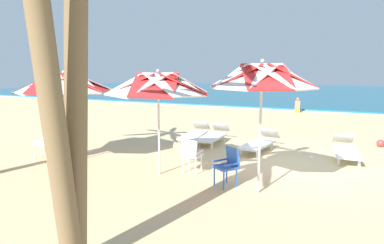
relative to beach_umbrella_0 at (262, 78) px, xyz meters
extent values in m
plane|color=#D3B784|center=(0.38, 2.46, -2.43)|extent=(80.00, 80.00, 0.00)
cube|color=#19607F|center=(0.38, 33.22, -2.38)|extent=(80.00, 36.00, 0.10)
cube|color=white|center=(0.38, 14.92, -2.42)|extent=(80.00, 0.70, 0.01)
cylinder|color=silver|center=(0.00, 0.00, -1.28)|extent=(0.05, 0.05, 2.30)
cube|color=red|center=(0.49, 0.20, 0.03)|extent=(1.23, 1.16, 0.50)
cube|color=white|center=(0.20, 0.49, 0.03)|extent=(1.16, 1.22, 0.50)
cube|color=red|center=(-0.20, 0.49, 0.03)|extent=(1.16, 1.23, 0.50)
cube|color=white|center=(-0.49, 0.20, 0.03)|extent=(1.22, 1.16, 0.50)
cube|color=red|center=(-0.49, -0.20, 0.03)|extent=(1.23, 1.16, 0.50)
cube|color=white|center=(-0.20, -0.49, 0.03)|extent=(1.16, 1.22, 0.50)
cube|color=red|center=(0.20, -0.49, 0.03)|extent=(1.16, 1.23, 0.50)
cube|color=white|center=(0.49, -0.20, 0.03)|extent=(1.22, 1.16, 0.50)
sphere|color=silver|center=(0.00, 0.00, 0.33)|extent=(0.08, 0.08, 0.08)
cube|color=blue|center=(-0.77, 0.09, -1.99)|extent=(0.61, 0.61, 0.05)
cube|color=blue|center=(-0.66, 0.26, -1.76)|extent=(0.40, 0.31, 0.40)
cube|color=blue|center=(-0.60, -0.02, -1.88)|extent=(0.25, 0.35, 0.03)
cube|color=blue|center=(-0.93, 0.20, -1.88)|extent=(0.25, 0.35, 0.03)
cylinder|color=blue|center=(-0.72, -0.15, -2.22)|extent=(0.04, 0.04, 0.41)
cylinder|color=blue|center=(-1.01, 0.04, -2.22)|extent=(0.04, 0.04, 0.41)
cylinder|color=blue|center=(-0.52, 0.14, -2.22)|extent=(0.04, 0.04, 0.41)
cylinder|color=blue|center=(-0.82, 0.33, -2.22)|extent=(0.04, 0.04, 0.41)
cylinder|color=silver|center=(-2.54, 0.20, -1.38)|extent=(0.05, 0.05, 2.09)
cube|color=red|center=(-1.97, 0.44, -0.17)|extent=(1.43, 1.33, 0.55)
cube|color=white|center=(-2.30, 0.77, -0.17)|extent=(1.34, 1.41, 0.55)
cube|color=red|center=(-2.77, 0.77, -0.17)|extent=(1.33, 1.43, 0.55)
cube|color=white|center=(-3.10, 0.44, -0.17)|extent=(1.41, 1.34, 0.55)
cube|color=red|center=(-3.10, -0.03, -0.17)|extent=(1.43, 1.33, 0.55)
cube|color=white|center=(-2.77, -0.36, -0.17)|extent=(1.34, 1.41, 0.55)
cube|color=red|center=(-2.30, -0.36, -0.17)|extent=(1.33, 1.43, 0.55)
cube|color=white|center=(-1.97, -0.03, -0.17)|extent=(1.41, 1.34, 0.55)
sphere|color=silver|center=(-2.54, 0.20, 0.13)|extent=(0.08, 0.08, 0.08)
cube|color=white|center=(-1.86, 0.70, -1.99)|extent=(0.44, 0.44, 0.05)
cube|color=white|center=(-1.86, 0.50, -1.76)|extent=(0.42, 0.10, 0.40)
cube|color=white|center=(-2.06, 0.70, -1.88)|extent=(0.04, 0.40, 0.03)
cube|color=white|center=(-1.66, 0.70, -1.88)|extent=(0.04, 0.40, 0.03)
cylinder|color=white|center=(-2.03, 0.88, -2.22)|extent=(0.04, 0.04, 0.41)
cylinder|color=white|center=(-1.68, 0.87, -2.22)|extent=(0.04, 0.04, 0.41)
cylinder|color=white|center=(-2.04, 0.52, -2.22)|extent=(0.04, 0.04, 0.41)
cylinder|color=white|center=(-1.68, 0.52, -2.22)|extent=(0.04, 0.04, 0.41)
cylinder|color=silver|center=(-5.42, 0.06, -1.39)|extent=(0.05, 0.05, 2.07)
cube|color=red|center=(-4.85, 0.30, -0.20)|extent=(1.46, 1.35, 0.55)
cube|color=white|center=(-5.18, 0.63, -0.20)|extent=(1.36, 1.42, 0.55)
cube|color=red|center=(-5.65, 0.63, -0.20)|extent=(1.35, 1.46, 0.55)
cube|color=white|center=(-5.99, 0.30, -0.20)|extent=(1.42, 1.36, 0.55)
cube|color=red|center=(-5.99, -0.17, -0.20)|extent=(1.46, 1.35, 0.55)
cube|color=white|center=(-5.65, -0.51, -0.20)|extent=(1.36, 1.42, 0.55)
cube|color=red|center=(-5.18, -0.51, -0.20)|extent=(1.35, 1.46, 0.55)
cube|color=white|center=(-4.85, -0.17, -0.20)|extent=(1.42, 1.36, 0.55)
sphere|color=silver|center=(-5.42, 0.06, 0.10)|extent=(0.08, 0.08, 0.08)
cube|color=white|center=(-6.42, 0.07, -1.99)|extent=(0.56, 0.56, 0.05)
cube|color=white|center=(-6.23, 0.14, -1.76)|extent=(0.22, 0.43, 0.40)
cube|color=white|center=(-6.35, -0.12, -1.88)|extent=(0.39, 0.16, 0.03)
cube|color=white|center=(-6.48, 0.26, -1.88)|extent=(0.39, 0.16, 0.03)
cylinder|color=white|center=(-6.53, -0.15, -2.22)|extent=(0.04, 0.04, 0.41)
cylinder|color=white|center=(-6.64, 0.18, -2.22)|extent=(0.04, 0.04, 0.41)
cylinder|color=white|center=(-6.19, -0.04, -2.22)|extent=(0.04, 0.04, 0.41)
cylinder|color=white|center=(-6.31, 0.30, -2.22)|extent=(0.04, 0.04, 0.41)
cube|color=white|center=(-5.70, 0.51, -1.99)|extent=(0.55, 0.55, 0.05)
cube|color=white|center=(-5.64, 0.70, -1.76)|extent=(0.43, 0.22, 0.40)
cube|color=white|center=(-5.51, 0.45, -1.88)|extent=(0.16, 0.39, 0.03)
cube|color=white|center=(-5.89, 0.58, -1.88)|extent=(0.16, 0.39, 0.03)
cylinder|color=white|center=(-5.59, 0.29, -2.22)|extent=(0.04, 0.04, 0.41)
cylinder|color=white|center=(-5.92, 0.40, -2.22)|extent=(0.04, 0.04, 0.41)
cylinder|color=white|center=(-5.48, 0.63, -2.22)|extent=(0.04, 0.04, 0.41)
cylinder|color=white|center=(-5.81, 0.74, -2.22)|extent=(0.04, 0.04, 0.41)
cube|color=white|center=(1.73, 3.57, -2.18)|extent=(0.80, 1.75, 0.06)
cube|color=white|center=(1.63, 4.62, -1.99)|extent=(0.65, 0.54, 0.36)
cube|color=white|center=(2.04, 2.96, -2.32)|extent=(0.06, 0.06, 0.22)
cube|color=white|center=(1.54, 2.91, -2.32)|extent=(0.06, 0.06, 0.22)
cube|color=white|center=(1.92, 4.22, -2.32)|extent=(0.06, 0.06, 0.22)
cube|color=white|center=(1.41, 4.18, -2.32)|extent=(0.06, 0.06, 0.22)
cube|color=white|center=(-0.82, 3.40, -2.18)|extent=(0.89, 1.78, 0.06)
cube|color=white|center=(-0.66, 4.45, -1.99)|extent=(0.67, 0.57, 0.36)
cube|color=white|center=(-0.67, 2.73, -2.32)|extent=(0.06, 0.06, 0.22)
cube|color=white|center=(-1.17, 2.81, -2.32)|extent=(0.06, 0.06, 0.22)
cube|color=white|center=(-0.47, 3.99, -2.32)|extent=(0.06, 0.06, 0.22)
cube|color=white|center=(-0.98, 4.07, -2.32)|extent=(0.06, 0.06, 0.22)
cube|color=white|center=(-2.57, 3.84, -2.18)|extent=(0.68, 1.71, 0.06)
cube|color=white|center=(-2.59, 4.89, -1.99)|extent=(0.62, 0.49, 0.36)
cube|color=white|center=(-2.30, 3.21, -2.32)|extent=(0.06, 0.06, 0.22)
cube|color=white|center=(-2.81, 3.19, -2.32)|extent=(0.06, 0.06, 0.22)
cube|color=white|center=(-2.33, 4.48, -2.32)|extent=(0.06, 0.06, 0.22)
cube|color=white|center=(-2.84, 4.47, -2.32)|extent=(0.06, 0.06, 0.22)
cube|color=white|center=(-3.29, 3.88, -2.18)|extent=(0.83, 1.76, 0.06)
cube|color=white|center=(-3.41, 4.93, -1.99)|extent=(0.66, 0.55, 0.36)
cube|color=white|center=(-2.96, 3.28, -2.32)|extent=(0.06, 0.06, 0.22)
cube|color=white|center=(-3.47, 3.22, -2.32)|extent=(0.06, 0.06, 0.22)
cube|color=white|center=(-3.11, 4.55, -2.32)|extent=(0.06, 0.06, 0.22)
cube|color=white|center=(-3.62, 4.49, -2.32)|extent=(0.06, 0.06, 0.22)
cylinder|color=brown|center=(-1.63, -3.39, -0.18)|extent=(0.29, 0.65, 4.50)
cylinder|color=brown|center=(-1.58, -3.91, 0.62)|extent=(0.28, 0.79, 6.10)
sphere|color=red|center=(2.81, 5.84, -2.30)|extent=(0.25, 0.25, 0.25)
cube|color=yellow|center=(-0.88, 14.18, -2.33)|extent=(0.30, 0.24, 0.20)
cube|color=#9E7051|center=(-0.88, 14.16, -1.97)|extent=(0.30, 0.25, 0.54)
sphere|color=#9E7051|center=(-0.88, 14.15, -1.61)|extent=(0.20, 0.20, 0.20)
cube|color=#9E7051|center=(-0.88, 14.58, -2.36)|extent=(0.26, 0.76, 0.14)
camera|label=1|loc=(1.45, -6.54, 0.15)|focal=30.26mm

